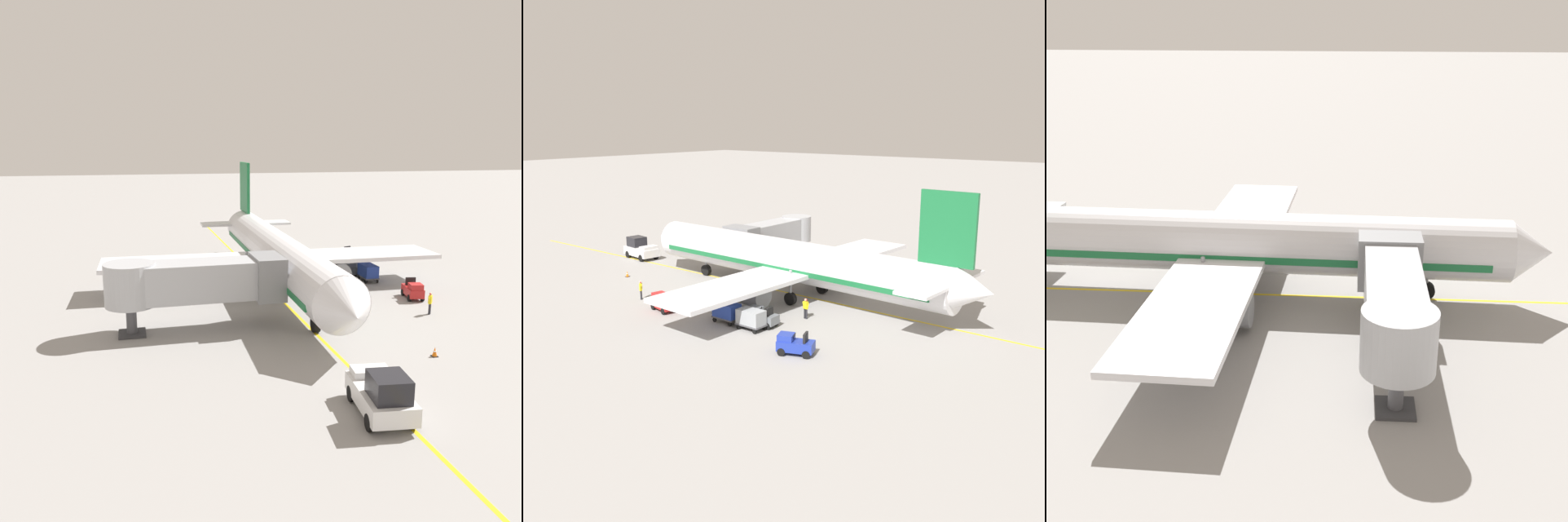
{
  "view_description": "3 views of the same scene",
  "coord_description": "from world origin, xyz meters",
  "views": [
    {
      "loc": [
        11.88,
        42.99,
        12.45
      ],
      "look_at": [
        1.16,
        -0.07,
        2.83
      ],
      "focal_mm": 36.69,
      "sensor_mm": 36.0,
      "label": 1
    },
    {
      "loc": [
        -42.19,
        -33.18,
        15.56
      ],
      "look_at": [
        -1.27,
        -0.81,
        3.34
      ],
      "focal_mm": 41.27,
      "sensor_mm": 36.0,
      "label": 2
    },
    {
      "loc": [
        37.97,
        5.77,
        17.29
      ],
      "look_at": [
        2.09,
        3.26,
        3.14
      ],
      "focal_mm": 46.4,
      "sensor_mm": 36.0,
      "label": 3
    }
  ],
  "objects": [
    {
      "name": "gate_lead_in_line",
      "position": [
        0.0,
        0.0,
        0.0
      ],
      "size": [
        0.24,
        80.0,
        0.01
      ],
      "primitive_type": "cube",
      "color": "gold",
      "rests_on": "ground"
    },
    {
      "name": "baggage_cart_front",
      "position": [
        -9.61,
        -1.65,
        0.95
      ],
      "size": [
        1.31,
        2.9,
        1.58
      ],
      "color": "#4C4C51",
      "rests_on": "ground"
    },
    {
      "name": "baggage_tug_spare",
      "position": [
        -8.49,
        -4.26,
        0.71
      ],
      "size": [
        1.46,
        2.59,
        1.62
      ],
      "color": "slate",
      "rests_on": "ground"
    },
    {
      "name": "jet_bridge",
      "position": [
        7.62,
        7.91,
        3.45
      ],
      "size": [
        12.07,
        3.5,
        4.98
      ],
      "color": "#A8AAAF",
      "rests_on": "ground"
    },
    {
      "name": "ground_crew_loader",
      "position": [
        -5.01,
        -6.0,
        0.95
      ],
      "size": [
        0.29,
        0.73,
        1.69
      ],
      "color": "#232328",
      "rests_on": "ground"
    },
    {
      "name": "baggage_tug_lead",
      "position": [
        -10.72,
        4.65,
        0.71
      ],
      "size": [
        1.72,
        2.69,
        1.62
      ],
      "color": "#B21E1E",
      "rests_on": "ground"
    },
    {
      "name": "safety_cone_nose_left",
      "position": [
        -5.6,
        16.23,
        0.29
      ],
      "size": [
        0.36,
        0.36,
        0.59
      ],
      "color": "black",
      "rests_on": "ground"
    },
    {
      "name": "baggage_cart_second_in_train",
      "position": [
        -9.7,
        -4.27,
        0.95
      ],
      "size": [
        1.31,
        2.9,
        1.58
      ],
      "color": "#4C4C51",
      "rests_on": "ground"
    },
    {
      "name": "ground_crew_wing_walker",
      "position": [
        -4.63,
        1.11,
        0.95
      ],
      "size": [
        0.26,
        0.73,
        1.69
      ],
      "color": "#232328",
      "rests_on": "ground"
    },
    {
      "name": "ground_plane",
      "position": [
        0.0,
        0.0,
        0.0
      ],
      "size": [
        400.0,
        400.0,
        0.0
      ],
      "primitive_type": "plane",
      "color": "gray"
    },
    {
      "name": "ground_crew_marshaller",
      "position": [
        -9.79,
        8.74,
        0.95
      ],
      "size": [
        0.56,
        0.59,
        1.69
      ],
      "color": "#232328",
      "rests_on": "ground"
    },
    {
      "name": "parked_airliner",
      "position": [
        -0.45,
        -1.09,
        3.19
      ],
      "size": [
        30.15,
        37.29,
        10.63
      ],
      "color": "silver",
      "rests_on": "ground"
    },
    {
      "name": "baggage_tug_trailing",
      "position": [
        -11.59,
        -9.89,
        0.71
      ],
      "size": [
        2.04,
        2.77,
        1.62
      ],
      "color": "#1E339E",
      "rests_on": "ground"
    }
  ]
}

